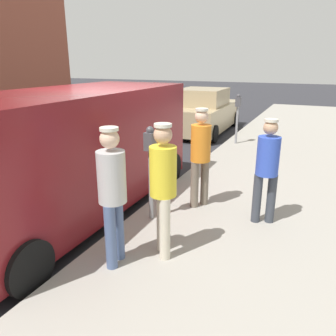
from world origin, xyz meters
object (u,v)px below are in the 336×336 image
Objects in this scene: pedestrian_in_yellow at (163,183)px; parked_sedan_ahead at (203,113)px; parking_meter_far at (238,110)px; pedestrian_in_blue at (267,165)px; parked_van at (73,149)px; pedestrian_in_orange at (201,152)px; pedestrian_in_gray at (112,189)px; parking_meter_near at (150,158)px.

pedestrian_in_yellow reaches higher than parked_sedan_ahead.
parking_meter_far is 5.41m from pedestrian_in_blue.
parked_van reaches higher than parking_meter_far.
parking_meter_far is at bearing 96.22° from pedestrian_in_orange.
pedestrian_in_orange is at bearing -71.65° from parked_sedan_ahead.
pedestrian_in_gray is at bearing -99.80° from pedestrian_in_orange.
parking_meter_near is at bearing 0.72° from parked_van.
pedestrian_in_gray reaches higher than pedestrian_in_orange.
parking_meter_near and parking_meter_far have the same top height.
pedestrian_in_yellow is (0.10, -1.69, 0.02)m from pedestrian_in_orange.
pedestrian_in_orange reaches higher than pedestrian_in_blue.
pedestrian_in_yellow is (0.64, -6.66, -0.02)m from parking_meter_far.
parked_van reaches higher than pedestrian_in_orange.
pedestrian_in_gray is at bearing -127.65° from pedestrian_in_blue.
parking_meter_far is (0.00, 5.77, 0.00)m from parking_meter_near.
pedestrian_in_gray is (-0.37, -2.13, 0.02)m from pedestrian_in_orange.
pedestrian_in_orange is at bearing 80.20° from pedestrian_in_gray.
pedestrian_in_orange is 1.69m from pedestrian_in_yellow.
parking_meter_near is at bearing -77.19° from parked_sedan_ahead.
pedestrian_in_blue is 0.95× the size of pedestrian_in_gray.
pedestrian_in_orange is at bearing 22.06° from parked_van.
parking_meter_near is at bearing -90.00° from parking_meter_far.
pedestrian_in_yellow is 0.64m from pedestrian_in_gray.
parked_van reaches higher than pedestrian_in_blue.
pedestrian_in_gray is (0.17, -1.32, -0.02)m from parking_meter_near.
pedestrian_in_orange is at bearing -83.78° from parking_meter_far.
parked_sedan_ahead is (-1.76, 7.74, -0.43)m from parking_meter_near.
pedestrian_in_orange is 0.99× the size of pedestrian_in_gray.
parking_meter_near is 0.97m from pedestrian_in_orange.
parked_van reaches higher than pedestrian_in_gray.
parked_van is at bearing -179.28° from parking_meter_near.
pedestrian_in_yellow is 1.00× the size of pedestrian_in_gray.
parking_meter_near is at bearing -123.78° from pedestrian_in_orange.
pedestrian_in_gray is 0.39× the size of parked_sedan_ahead.
parked_sedan_ahead is at bearing 108.35° from pedestrian_in_orange.
pedestrian_in_yellow is 0.34× the size of parked_van.
parking_meter_far is 0.29× the size of parked_van.
parking_meter_near is 1.09m from pedestrian_in_yellow.
parking_meter_far is at bearing 90.00° from parking_meter_near.
pedestrian_in_blue is 0.32× the size of parked_van.
pedestrian_in_blue is at bearing -71.96° from parking_meter_far.
pedestrian_in_gray is 2.12m from parked_van.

